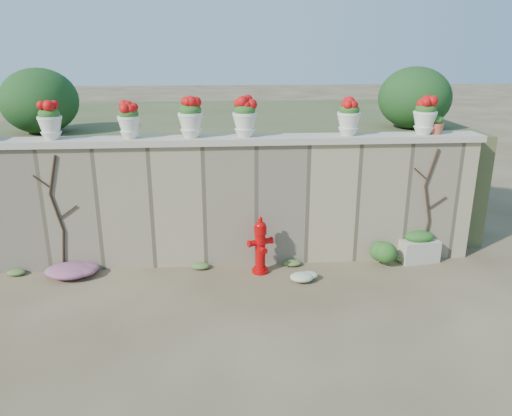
{
  "coord_description": "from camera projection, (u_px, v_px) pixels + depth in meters",
  "views": [
    {
      "loc": [
        -0.2,
        -5.93,
        3.47
      ],
      "look_at": [
        0.39,
        1.4,
        1.05
      ],
      "focal_mm": 35.0,
      "sensor_mm": 36.0,
      "label": 1
    }
  ],
  "objects": [
    {
      "name": "vine_left",
      "position": [
        58.0,
        213.0,
        7.7
      ],
      "size": [
        0.6,
        0.04,
        1.91
      ],
      "color": "black",
      "rests_on": "ground"
    },
    {
      "name": "planter_box",
      "position": [
        418.0,
        247.0,
        8.34
      ],
      "size": [
        0.68,
        0.46,
        0.53
      ],
      "rotation": [
        0.0,
        0.0,
        0.15
      ],
      "color": "beige",
      "rests_on": "ground"
    },
    {
      "name": "urn_pot_3",
      "position": [
        245.0,
        118.0,
        7.69
      ],
      "size": [
        0.38,
        0.38,
        0.6
      ],
      "color": "silver",
      "rests_on": "wall_cap"
    },
    {
      "name": "urn_pot_2",
      "position": [
        191.0,
        118.0,
        7.62
      ],
      "size": [
        0.39,
        0.39,
        0.61
      ],
      "color": "silver",
      "rests_on": "wall_cap"
    },
    {
      "name": "urn_pot_5",
      "position": [
        425.0,
        116.0,
        7.91
      ],
      "size": [
        0.37,
        0.37,
        0.59
      ],
      "color": "silver",
      "rests_on": "wall_cap"
    },
    {
      "name": "vine_right",
      "position": [
        428.0,
        204.0,
        8.15
      ],
      "size": [
        0.6,
        0.04,
        1.91
      ],
      "color": "black",
      "rests_on": "ground"
    },
    {
      "name": "ground",
      "position": [
        235.0,
        315.0,
        6.71
      ],
      "size": [
        80.0,
        80.0,
        0.0
      ],
      "primitive_type": "plane",
      "color": "#4F3F27",
      "rests_on": "ground"
    },
    {
      "name": "wall_cap",
      "position": [
        229.0,
        140.0,
        7.78
      ],
      "size": [
        8.1,
        0.52,
        0.1
      ],
      "primitive_type": "cube",
      "color": "beige",
      "rests_on": "stone_wall"
    },
    {
      "name": "raised_fill",
      "position": [
        226.0,
        161.0,
        11.14
      ],
      "size": [
        9.0,
        6.0,
        2.0
      ],
      "primitive_type": "cube",
      "color": "#384C23",
      "rests_on": "ground"
    },
    {
      "name": "fire_hydrant",
      "position": [
        260.0,
        245.0,
        7.83
      ],
      "size": [
        0.41,
        0.29,
        0.94
      ],
      "rotation": [
        0.0,
        0.0,
        0.34
      ],
      "color": "#B60707",
      "rests_on": "ground"
    },
    {
      "name": "urn_pot_0",
      "position": [
        50.0,
        121.0,
        7.47
      ],
      "size": [
        0.36,
        0.36,
        0.56
      ],
      "color": "silver",
      "rests_on": "wall_cap"
    },
    {
      "name": "magenta_clump",
      "position": [
        79.0,
        270.0,
        7.78
      ],
      "size": [
        0.96,
        0.64,
        0.26
      ],
      "primitive_type": "ellipsoid",
      "color": "#CF29A3",
      "rests_on": "ground"
    },
    {
      "name": "green_shrub",
      "position": [
        382.0,
        250.0,
        8.13
      ],
      "size": [
        0.58,
        0.53,
        0.56
      ],
      "primitive_type": "ellipsoid",
      "color": "#1E5119",
      "rests_on": "ground"
    },
    {
      "name": "urn_pot_1",
      "position": [
        129.0,
        121.0,
        7.56
      ],
      "size": [
        0.35,
        0.35,
        0.55
      ],
      "color": "silver",
      "rests_on": "wall_cap"
    },
    {
      "name": "white_flowers",
      "position": [
        303.0,
        276.0,
        7.66
      ],
      "size": [
        0.5,
        0.4,
        0.18
      ],
      "primitive_type": "ellipsoid",
      "color": "white",
      "rests_on": "ground"
    },
    {
      "name": "urn_pot_4",
      "position": [
        349.0,
        117.0,
        7.82
      ],
      "size": [
        0.37,
        0.37,
        0.58
      ],
      "color": "silver",
      "rests_on": "wall_cap"
    },
    {
      "name": "terracotta_pot",
      "position": [
        436.0,
        126.0,
        7.97
      ],
      "size": [
        0.24,
        0.24,
        0.28
      ],
      "color": "#B75238",
      "rests_on": "wall_cap"
    },
    {
      "name": "stone_wall",
      "position": [
        230.0,
        204.0,
        8.11
      ],
      "size": [
        8.0,
        0.4,
        2.0
      ],
      "primitive_type": "cube",
      "color": "#9C8C68",
      "rests_on": "ground"
    },
    {
      "name": "back_shrub_left",
      "position": [
        39.0,
        101.0,
        8.51
      ],
      "size": [
        1.3,
        1.3,
        1.1
      ],
      "primitive_type": "ellipsoid",
      "color": "#143814",
      "rests_on": "raised_fill"
    },
    {
      "name": "back_shrub_right",
      "position": [
        415.0,
        98.0,
        9.02
      ],
      "size": [
        1.3,
        1.3,
        1.1
      ],
      "primitive_type": "ellipsoid",
      "color": "#143814",
      "rests_on": "raised_fill"
    }
  ]
}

